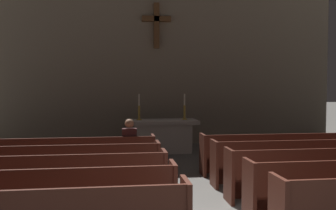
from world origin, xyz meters
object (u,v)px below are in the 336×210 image
at_px(pew_left_row_3, 44,182).
at_px(candlestick_left, 139,111).
at_px(altar, 162,135).
at_px(pew_left_row_2, 30,200).
at_px(lone_worshipper, 129,147).
at_px(pew_left_row_5, 62,158).
at_px(pew_left_row_4, 54,168).
at_px(pew_right_row_3, 335,172).
at_px(pew_right_row_4, 307,161).
at_px(candlestick_right, 184,111).
at_px(pew_right_row_5, 286,153).

bearing_deg(pew_left_row_3, candlestick_left, 70.06).
xyz_separation_m(altar, candlestick_left, (-0.70, -0.00, 0.74)).
xyz_separation_m(pew_left_row_2, lone_worshipper, (1.46, 3.09, 0.22)).
relative_size(pew_left_row_3, pew_left_row_5, 1.00).
xyz_separation_m(pew_left_row_4, pew_right_row_3, (5.12, -1.02, 0.00)).
relative_size(pew_right_row_4, candlestick_right, 5.09).
bearing_deg(pew_left_row_2, pew_right_row_4, 21.69).
bearing_deg(pew_right_row_3, lone_worshipper, 150.45).
height_order(pew_left_row_5, pew_right_row_3, same).
bearing_deg(pew_right_row_4, lone_worshipper, 163.89).
bearing_deg(pew_right_row_4, pew_left_row_4, 180.00).
xyz_separation_m(candlestick_left, candlestick_right, (1.40, 0.00, 0.00)).
bearing_deg(lone_worshipper, pew_right_row_5, -0.61).
bearing_deg(candlestick_left, pew_left_row_3, -109.94).
relative_size(pew_left_row_2, pew_right_row_5, 1.00).
xyz_separation_m(pew_left_row_5, pew_right_row_5, (5.12, 0.00, 0.00)).
xyz_separation_m(pew_right_row_4, pew_right_row_5, (0.00, 1.02, 0.00)).
relative_size(pew_right_row_3, candlestick_right, 5.09).
height_order(pew_right_row_5, lone_worshipper, lone_worshipper).
height_order(pew_right_row_5, candlestick_left, candlestick_left).
bearing_deg(pew_right_row_3, pew_left_row_3, 180.00).
bearing_deg(pew_right_row_3, altar, 116.53).
bearing_deg(lone_worshipper, candlestick_right, 59.47).
bearing_deg(pew_left_row_3, pew_left_row_5, 90.00).
distance_m(pew_left_row_3, altar, 5.73).
xyz_separation_m(pew_left_row_3, pew_right_row_4, (5.12, 1.02, 0.00)).
bearing_deg(candlestick_right, pew_left_row_5, -136.52).
height_order(pew_right_row_5, candlestick_right, candlestick_right).
height_order(candlestick_left, lone_worshipper, candlestick_left).
xyz_separation_m(pew_right_row_4, candlestick_right, (-1.86, 4.11, 0.79)).
bearing_deg(pew_right_row_3, pew_right_row_4, 90.00).
distance_m(pew_left_row_5, pew_right_row_3, 5.51).
height_order(pew_left_row_2, pew_left_row_5, same).
distance_m(pew_left_row_4, lone_worshipper, 1.82).
height_order(altar, candlestick_left, candlestick_left).
xyz_separation_m(pew_right_row_5, candlestick_left, (-3.26, 3.09, 0.79)).
relative_size(pew_left_row_4, candlestick_left, 5.09).
height_order(pew_right_row_4, pew_right_row_5, same).
distance_m(pew_right_row_3, candlestick_right, 5.51).
bearing_deg(pew_left_row_5, pew_left_row_3, -90.00).
xyz_separation_m(pew_left_row_3, lone_worshipper, (1.46, 2.08, 0.22)).
relative_size(pew_right_row_3, altar, 1.83).
bearing_deg(candlestick_right, altar, 180.00).
bearing_deg(pew_left_row_3, altar, 63.47).
bearing_deg(pew_left_row_4, pew_right_row_4, 0.00).
bearing_deg(lone_worshipper, pew_left_row_5, -178.47).
relative_size(pew_left_row_4, lone_worshipper, 3.06).
bearing_deg(candlestick_right, pew_left_row_3, -122.45).
relative_size(altar, lone_worshipper, 1.67).
relative_size(pew_right_row_5, candlestick_right, 5.09).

